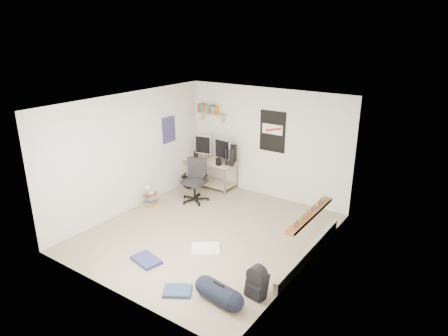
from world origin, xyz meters
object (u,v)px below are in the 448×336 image
Objects in this scene: backpack at (257,285)px; duffel_bag at (219,294)px; desk at (208,172)px; office_chair at (195,181)px; book_stack at (152,199)px.

duffel_bag reaches higher than backpack.
desk is at bearing 143.05° from backpack.
backpack is at bearing -68.92° from desk.
backpack is at bearing -57.18° from office_chair.
desk is 1.52× the size of office_chair.
office_chair is at bearing 150.22° from backpack.
duffel_bag is at bearing -125.31° from backpack.
backpack reaches higher than book_stack.
backpack is 0.57m from duffel_bag.
office_chair is at bearing 49.00° from book_stack.
desk is 2.56× the size of duffel_bag.
office_chair is 1.69× the size of duffel_bag.
office_chair reaches higher than backpack.
backpack is 3.78m from book_stack.
book_stack is at bearing 165.03° from backpack.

